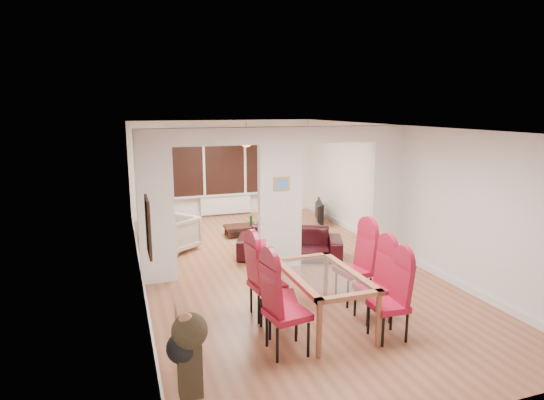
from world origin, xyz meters
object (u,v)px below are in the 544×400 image
bowl (255,224)px  dining_chair_ra (389,299)px  television (316,212)px  bottle (251,220)px  dining_chair_la (287,306)px  sofa (290,243)px  dining_table (323,299)px  coffee_table (247,230)px  dining_chair_lc (267,279)px  dining_chair_rc (354,266)px  dining_chair_lb (279,291)px  dining_chair_rb (373,283)px  armchair (175,234)px  person (163,207)px

bowl → dining_chair_ra: bearing=-87.5°
television → bottle: television is taller
dining_chair_la → sofa: size_ratio=0.58×
television → dining_table: bearing=174.8°
coffee_table → dining_table: bearing=-93.0°
bowl → dining_chair_lc: bearing=-104.4°
dining_chair_rc → television: size_ratio=1.12×
dining_chair_lb → dining_chair_rb: 1.36m
dining_chair_lb → dining_chair_rc: 1.50m
sofa → bowl: bearing=118.5°
dining_table → bottle: dining_table is taller
dining_chair_rb → bottle: size_ratio=4.25×
sofa → dining_chair_la: bearing=-89.0°
television → coffee_table: size_ratio=0.99×
dining_table → dining_chair_rb: 0.75m
armchair → dining_table: bearing=-16.4°
dining_chair_la → sofa: (1.30, 3.29, -0.29)m
dining_chair_rb → television: 5.43m
sofa → person: (-2.22, 2.10, 0.47)m
dining_chair_lb → coffee_table: dining_chair_lb is taller
dining_chair_rb → dining_chair_rc: (0.04, 0.64, 0.04)m
sofa → bowl: size_ratio=9.49×
dining_chair_lb → coffee_table: bearing=93.6°
dining_chair_la → dining_chair_rb: bearing=7.0°
sofa → television: same height
dining_table → person: (-1.62, 4.90, 0.39)m
dining_chair_lb → person: (-0.99, 4.87, 0.20)m
dining_chair_la → bowl: dining_chair_la is taller
armchair → bottle: size_ratio=3.14×
dining_chair_lc → sofa: dining_chair_lc is taller
dining_chair_la → bowl: bearing=68.4°
dining_chair_lb → dining_chair_ra: dining_chair_lb is taller
dining_chair_rc → person: 4.96m
bowl → dining_chair_la: bearing=-102.4°
dining_chair_lc → bottle: 4.18m
dining_chair_lb → dining_chair_rc: (1.40, 0.53, 0.02)m
sofa → dining_chair_lc: bearing=-95.6°
armchair → bottle: bearing=70.3°
dining_chair_lc → bowl: size_ratio=5.28×
bowl → television: bearing=17.4°
dining_chair_lc → television: 5.45m
person → bowl: (2.03, -0.33, -0.50)m
dining_chair_lb → bowl: 4.66m
sofa → bottle: bearing=121.5°
dining_chair_la → dining_chair_rc: 1.82m
dining_chair_ra → television: 5.96m
dining_chair_ra → coffee_table: 5.30m
dining_chair_lb → coffee_table: (0.88, 4.63, -0.44)m
dining_table → sofa: 2.86m
dining_chair_ra → bowl: (-0.22, 5.17, -0.27)m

